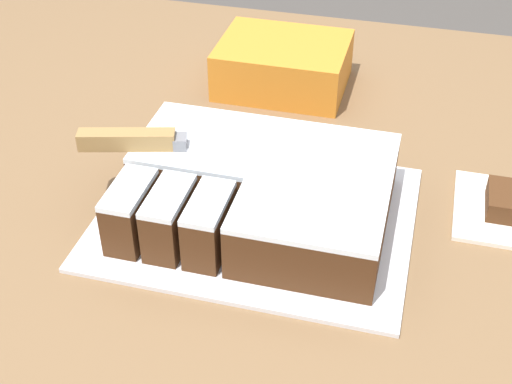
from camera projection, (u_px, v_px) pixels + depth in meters
name	position (u px, v px, depth m)	size (l,w,h in m)	color
cake_board	(256.00, 217.00, 0.88)	(0.38, 0.30, 0.01)	silver
cake	(260.00, 191.00, 0.86)	(0.32, 0.24, 0.07)	#472814
knife	(152.00, 141.00, 0.87)	(0.31, 0.10, 0.02)	silver
paper_napkin	(512.00, 212.00, 0.89)	(0.14, 0.14, 0.01)	white
storage_box	(283.00, 65.00, 1.14)	(0.20, 0.16, 0.08)	orange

